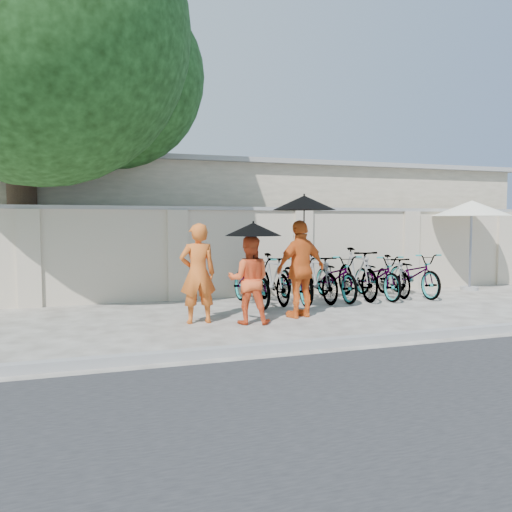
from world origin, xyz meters
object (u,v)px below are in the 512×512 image
object	(u,v)px
monk_center	(249,280)
patio_umbrella	(472,209)
monk_right	(301,269)
monk_left	(198,273)

from	to	relation	value
monk_center	patio_umbrella	world-z (taller)	patio_umbrella
monk_right	patio_umbrella	bearing A→B (deg)	-175.94
monk_center	patio_umbrella	size ratio (longest dim) A/B	0.66
patio_umbrella	monk_left	bearing A→B (deg)	-165.39
monk_left	monk_right	size ratio (longest dim) A/B	0.97
monk_left	monk_right	bearing A→B (deg)	178.45
monk_center	monk_right	xyz separation A→B (m)	(1.06, 0.25, 0.13)
monk_right	patio_umbrella	xyz separation A→B (m)	(5.51, 1.99, 1.16)
monk_right	patio_umbrella	size ratio (longest dim) A/B	0.78
monk_left	patio_umbrella	bearing A→B (deg)	-165.08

